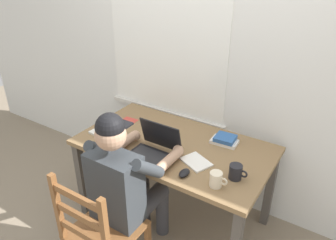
% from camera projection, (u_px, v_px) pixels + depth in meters
% --- Properties ---
extents(ground_plane, '(8.00, 8.00, 0.00)m').
position_uv_depth(ground_plane, '(173.00, 216.00, 2.82)').
color(ground_plane, gray).
extents(back_wall, '(6.00, 0.08, 2.60)m').
position_uv_depth(back_wall, '(206.00, 56.00, 2.58)').
color(back_wall, silver).
rests_on(back_wall, ground).
extents(desk, '(1.45, 0.82, 0.74)m').
position_uv_depth(desk, '(174.00, 154.00, 2.51)').
color(desk, olive).
rests_on(desk, ground).
extents(seated_person, '(0.50, 0.60, 1.23)m').
position_uv_depth(seated_person, '(126.00, 182.00, 2.18)').
color(seated_person, '#33383D').
rests_on(seated_person, ground).
extents(wooden_chair, '(0.42, 0.42, 0.92)m').
position_uv_depth(wooden_chair, '(100.00, 233.00, 2.08)').
color(wooden_chair, brown).
rests_on(wooden_chair, ground).
extents(laptop, '(0.33, 0.29, 0.23)m').
position_uv_depth(laptop, '(154.00, 149.00, 2.31)').
color(laptop, black).
rests_on(laptop, desk).
extents(computer_mouse, '(0.06, 0.10, 0.03)m').
position_uv_depth(computer_mouse, '(184.00, 173.00, 2.12)').
color(computer_mouse, black).
rests_on(computer_mouse, desk).
extents(coffee_mug_white, '(0.12, 0.08, 0.10)m').
position_uv_depth(coffee_mug_white, '(216.00, 179.00, 2.01)').
color(coffee_mug_white, beige).
rests_on(coffee_mug_white, desk).
extents(coffee_mug_dark, '(0.12, 0.08, 0.10)m').
position_uv_depth(coffee_mug_dark, '(236.00, 172.00, 2.08)').
color(coffee_mug_dark, black).
rests_on(coffee_mug_dark, desk).
extents(book_stack_main, '(0.20, 0.15, 0.06)m').
position_uv_depth(book_stack_main, '(225.00, 140.00, 2.47)').
color(book_stack_main, white).
rests_on(book_stack_main, desk).
extents(paper_pile_near_laptop, '(0.24, 0.21, 0.02)m').
position_uv_depth(paper_pile_near_laptop, '(107.00, 132.00, 2.61)').
color(paper_pile_near_laptop, silver).
rests_on(paper_pile_near_laptop, desk).
extents(paper_pile_back_corner, '(0.24, 0.21, 0.01)m').
position_uv_depth(paper_pile_back_corner, '(196.00, 162.00, 2.25)').
color(paper_pile_back_corner, white).
rests_on(paper_pile_back_corner, desk).
extents(landscape_photo_print, '(0.13, 0.10, 0.00)m').
position_uv_depth(landscape_photo_print, '(130.00, 120.00, 2.80)').
color(landscape_photo_print, '#C63D33').
rests_on(landscape_photo_print, desk).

